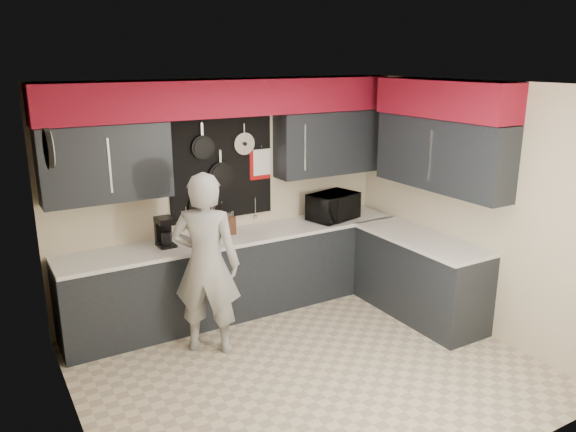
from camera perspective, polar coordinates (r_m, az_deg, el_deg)
ground at (r=5.46m, az=1.97°, el=-15.20°), size 4.00×4.00×0.00m
back_wall_assembly at (r=6.14m, az=-5.86°, el=8.25°), size 4.00×0.36×2.60m
right_wall_assembly at (r=6.13m, az=15.71°, el=7.09°), size 0.36×3.50×2.60m
left_wall_assembly at (r=4.26m, az=-21.43°, el=-5.69°), size 0.05×3.50×2.60m
base_cabinets at (r=6.35m, az=0.30°, el=-5.93°), size 3.95×2.20×0.92m
microwave at (r=6.77m, az=4.61°, el=0.98°), size 0.66×0.53×0.32m
knife_block at (r=6.23m, az=-5.84°, el=-0.95°), size 0.09×0.09×0.20m
utensil_crock at (r=6.12m, az=-7.54°, el=-1.48°), size 0.13×0.13×0.17m
coffee_maker at (r=5.94m, az=-12.43°, el=-1.49°), size 0.18×0.21×0.31m
person at (r=5.45m, az=-8.31°, el=-4.86°), size 0.79×0.74×1.80m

